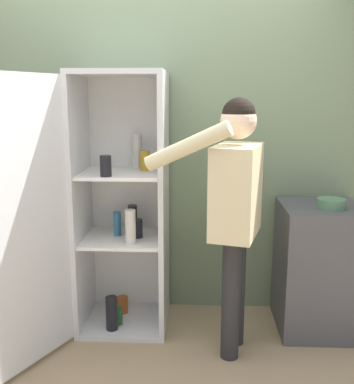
{
  "coord_description": "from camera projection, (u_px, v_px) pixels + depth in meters",
  "views": [
    {
      "loc": [
        0.34,
        -2.42,
        1.65
      ],
      "look_at": [
        0.19,
        0.64,
        1.0
      ],
      "focal_mm": 42.0,
      "sensor_mm": 36.0,
      "label": 1
    }
  ],
  "objects": [
    {
      "name": "ground_plane",
      "position": [
        140.0,
        375.0,
        2.72
      ],
      "size": [
        12.0,
        12.0,
        0.0
      ],
      "primitive_type": "plane",
      "color": "tan"
    },
    {
      "name": "wall_back",
      "position": [
        154.0,
        147.0,
        3.41
      ],
      "size": [
        7.0,
        0.06,
        2.55
      ],
      "color": "gray",
      "rests_on": "ground_plane"
    },
    {
      "name": "refrigerator",
      "position": [
        104.0,
        208.0,
        3.09
      ],
      "size": [
        0.94,
        1.13,
        1.82
      ],
      "color": "silver",
      "rests_on": "ground_plane"
    },
    {
      "name": "person",
      "position": [
        235.0,
        198.0,
        2.79
      ],
      "size": [
        0.75,
        0.59,
        1.65
      ],
      "color": "#262628",
      "rests_on": "ground_plane"
    },
    {
      "name": "counter",
      "position": [
        318.0,
        268.0,
        3.2
      ],
      "size": [
        0.55,
        0.57,
        0.91
      ],
      "color": "#4C4C51",
      "rests_on": "ground_plane"
    },
    {
      "name": "bowl",
      "position": [
        331.0,
        204.0,
        3.03
      ],
      "size": [
        0.19,
        0.19,
        0.07
      ],
      "color": "#517F5B",
      "rests_on": "counter"
    }
  ]
}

